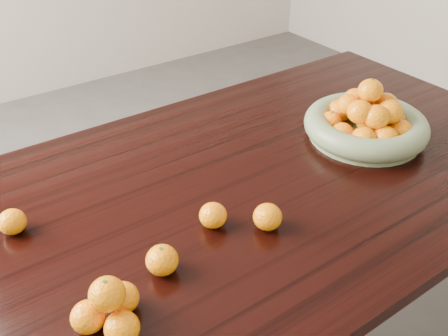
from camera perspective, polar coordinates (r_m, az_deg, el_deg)
dining_table at (r=1.33m, az=-0.16°, el=-5.53°), size 2.00×1.00×0.75m
fruit_bowl at (r=1.53m, az=15.97°, el=5.04°), size 0.36×0.36×0.19m
orange_pyramid at (r=0.96m, az=-12.91°, el=-15.40°), size 0.13×0.13×0.11m
loose_orange_0 at (r=1.05m, az=-7.09°, el=-10.40°), size 0.07×0.07×0.06m
loose_orange_1 at (r=1.15m, az=-1.27°, el=-5.43°), size 0.06×0.06×0.06m
loose_orange_2 at (r=1.15m, az=5.00°, el=-5.59°), size 0.07×0.07×0.06m
loose_orange_3 at (r=1.23m, az=-23.05°, el=-5.66°), size 0.06×0.06×0.06m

